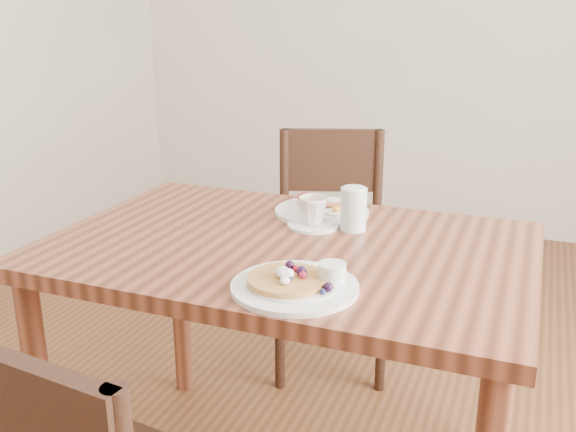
{
  "coord_description": "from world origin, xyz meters",
  "views": [
    {
      "loc": [
        0.56,
        -1.41,
        1.31
      ],
      "look_at": [
        0.0,
        0.0,
        0.82
      ],
      "focal_mm": 40.0,
      "sensor_mm": 36.0,
      "label": 1
    }
  ],
  "objects_px": {
    "teacup_saucer": "(313,214)",
    "pancake_plate": "(297,283)",
    "chair_far": "(331,238)",
    "water_glass": "(353,209)",
    "breakfast_plate": "(320,210)",
    "dining_table": "(288,278)"
  },
  "relations": [
    {
      "from": "teacup_saucer",
      "to": "pancake_plate",
      "type": "bearing_deg",
      "value": -75.32
    },
    {
      "from": "chair_far",
      "to": "water_glass",
      "type": "relative_size",
      "value": 7.68
    },
    {
      "from": "pancake_plate",
      "to": "teacup_saucer",
      "type": "xyz_separation_m",
      "value": [
        -0.1,
        0.4,
        0.02
      ]
    },
    {
      "from": "breakfast_plate",
      "to": "water_glass",
      "type": "relative_size",
      "value": 2.36
    },
    {
      "from": "chair_far",
      "to": "teacup_saucer",
      "type": "relative_size",
      "value": 6.29
    },
    {
      "from": "teacup_saucer",
      "to": "water_glass",
      "type": "xyz_separation_m",
      "value": [
        0.11,
        0.02,
        0.02
      ]
    },
    {
      "from": "chair_far",
      "to": "breakfast_plate",
      "type": "bearing_deg",
      "value": 84.74
    },
    {
      "from": "breakfast_plate",
      "to": "teacup_saucer",
      "type": "xyz_separation_m",
      "value": [
        0.02,
        -0.12,
        0.03
      ]
    },
    {
      "from": "dining_table",
      "to": "chair_far",
      "type": "bearing_deg",
      "value": 99.47
    },
    {
      "from": "breakfast_plate",
      "to": "teacup_saucer",
      "type": "relative_size",
      "value": 1.93
    },
    {
      "from": "water_glass",
      "to": "pancake_plate",
      "type": "bearing_deg",
      "value": -90.33
    },
    {
      "from": "teacup_saucer",
      "to": "water_glass",
      "type": "distance_m",
      "value": 0.11
    },
    {
      "from": "breakfast_plate",
      "to": "teacup_saucer",
      "type": "bearing_deg",
      "value": -80.19
    },
    {
      "from": "pancake_plate",
      "to": "breakfast_plate",
      "type": "bearing_deg",
      "value": 103.59
    },
    {
      "from": "chair_far",
      "to": "teacup_saucer",
      "type": "xyz_separation_m",
      "value": [
        0.14,
        -0.61,
        0.29
      ]
    },
    {
      "from": "pancake_plate",
      "to": "teacup_saucer",
      "type": "relative_size",
      "value": 1.93
    },
    {
      "from": "pancake_plate",
      "to": "breakfast_plate",
      "type": "xyz_separation_m",
      "value": [
        -0.12,
        0.52,
        -0.0
      ]
    },
    {
      "from": "pancake_plate",
      "to": "water_glass",
      "type": "xyz_separation_m",
      "value": [
        0.0,
        0.41,
        0.04
      ]
    },
    {
      "from": "chair_far",
      "to": "dining_table",
      "type": "bearing_deg",
      "value": 80.24
    },
    {
      "from": "chair_far",
      "to": "water_glass",
      "type": "bearing_deg",
      "value": 93.56
    },
    {
      "from": "dining_table",
      "to": "pancake_plate",
      "type": "relative_size",
      "value": 4.44
    },
    {
      "from": "chair_far",
      "to": "pancake_plate",
      "type": "distance_m",
      "value": 1.07
    }
  ]
}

